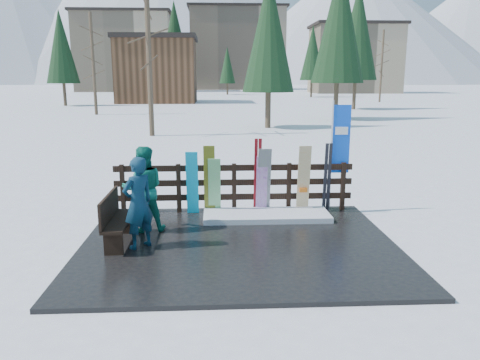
{
  "coord_description": "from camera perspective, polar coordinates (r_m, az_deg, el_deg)",
  "views": [
    {
      "loc": [
        -0.42,
        -8.52,
        3.18
      ],
      "look_at": [
        0.08,
        1.0,
        1.1
      ],
      "focal_mm": 35.0,
      "sensor_mm": 36.0,
      "label": 1
    }
  ],
  "objects": [
    {
      "name": "ground",
      "position": [
        9.11,
        -0.15,
        -8.14
      ],
      "size": [
        700.0,
        700.0,
        0.0
      ],
      "primitive_type": "plane",
      "color": "white",
      "rests_on": "ground"
    },
    {
      "name": "resort_buildings",
      "position": [
        124.11,
        -2.42,
        15.37
      ],
      "size": [
        73.0,
        87.6,
        22.6
      ],
      "color": "tan",
      "rests_on": "ground"
    },
    {
      "name": "bench",
      "position": [
        9.19,
        -14.96,
        -4.46
      ],
      "size": [
        0.41,
        1.5,
        0.97
      ],
      "color": "black",
      "rests_on": "deck"
    },
    {
      "name": "trees",
      "position": [
        59.13,
        0.57,
        14.74
      ],
      "size": [
        42.0,
        68.71,
        13.06
      ],
      "color": "#382B1E",
      "rests_on": "ground"
    },
    {
      "name": "deck",
      "position": [
        9.09,
        -0.15,
        -7.9
      ],
      "size": [
        6.0,
        5.0,
        0.08
      ],
      "primitive_type": "cube",
      "color": "black",
      "rests_on": "ground"
    },
    {
      "name": "snowboard_1",
      "position": [
        10.78,
        -3.14,
        -0.76
      ],
      "size": [
        0.28,
        0.32,
        1.33
      ],
      "primitive_type": "cube",
      "rotation": [
        0.22,
        0.0,
        0.0
      ],
      "color": "silver",
      "rests_on": "deck"
    },
    {
      "name": "snow_patch",
      "position": [
        10.63,
        3.24,
        -4.33
      ],
      "size": [
        2.84,
        1.0,
        0.12
      ],
      "primitive_type": "cube",
      "color": "white",
      "rests_on": "deck"
    },
    {
      "name": "ski_pair_b",
      "position": [
        11.12,
        10.58,
        0.28
      ],
      "size": [
        0.17,
        0.16,
        1.64
      ],
      "color": "black",
      "rests_on": "deck"
    },
    {
      "name": "snowboard_0",
      "position": [
        10.78,
        -5.84,
        -0.38
      ],
      "size": [
        0.27,
        0.29,
        1.49
      ],
      "primitive_type": "cube",
      "rotation": [
        0.18,
        0.0,
        0.0
      ],
      "color": "#0DC2F5",
      "rests_on": "deck"
    },
    {
      "name": "snowboard_5",
      "position": [
        10.94,
        7.76,
        0.07
      ],
      "size": [
        0.29,
        0.27,
        1.6
      ],
      "primitive_type": "cube",
      "rotation": [
        0.15,
        0.0,
        0.0
      ],
      "color": "silver",
      "rests_on": "deck"
    },
    {
      "name": "fence",
      "position": [
        11.0,
        -0.72,
        -0.51
      ],
      "size": [
        5.6,
        0.1,
        1.15
      ],
      "color": "black",
      "rests_on": "deck"
    },
    {
      "name": "rental_flag",
      "position": [
        11.25,
        11.95,
        4.41
      ],
      "size": [
        0.45,
        0.04,
        2.6
      ],
      "color": "silver",
      "rests_on": "deck"
    },
    {
      "name": "mountains",
      "position": [
        340.35,
        -4.98,
        20.22
      ],
      "size": [
        520.0,
        260.0,
        120.0
      ],
      "color": "white",
      "rests_on": "ground"
    },
    {
      "name": "snowboard_3",
      "position": [
        10.83,
        2.66,
        -0.6
      ],
      "size": [
        0.25,
        0.26,
        1.37
      ],
      "primitive_type": "cube",
      "rotation": [
        0.17,
        0.0,
        0.0
      ],
      "color": "white",
      "rests_on": "deck"
    },
    {
      "name": "snowboard_4",
      "position": [
        10.81,
        2.95,
        -0.12
      ],
      "size": [
        0.3,
        0.36,
        1.55
      ],
      "primitive_type": "cube",
      "rotation": [
        0.21,
        0.0,
        0.0
      ],
      "color": "black",
      "rests_on": "deck"
    },
    {
      "name": "ski_pair_a",
      "position": [
        10.84,
        2.15,
        0.52
      ],
      "size": [
        0.16,
        0.28,
        1.77
      ],
      "color": "maroon",
      "rests_on": "deck"
    },
    {
      "name": "person_back",
      "position": [
        9.75,
        -11.69,
        -1.1
      ],
      "size": [
        0.96,
        0.81,
        1.77
      ],
      "primitive_type": "imported",
      "rotation": [
        0.0,
        0.0,
        3.31
      ],
      "color": "#0F6D5B",
      "rests_on": "deck"
    },
    {
      "name": "person_front",
      "position": [
        8.8,
        -12.31,
        -2.74
      ],
      "size": [
        0.74,
        0.73,
        1.72
      ],
      "primitive_type": "imported",
      "rotation": [
        0.0,
        0.0,
        3.91
      ],
      "color": "navy",
      "rests_on": "deck"
    },
    {
      "name": "snowboard_2",
      "position": [
        10.75,
        -3.75,
        0.0
      ],
      "size": [
        0.26,
        0.3,
        1.63
      ],
      "primitive_type": "cube",
      "rotation": [
        0.17,
        0.0,
        0.0
      ],
      "color": "yellow",
      "rests_on": "deck"
    }
  ]
}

